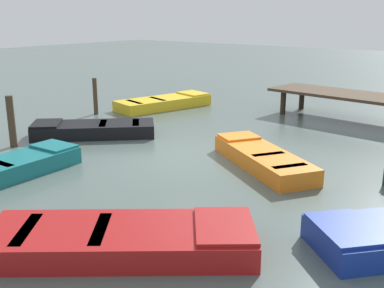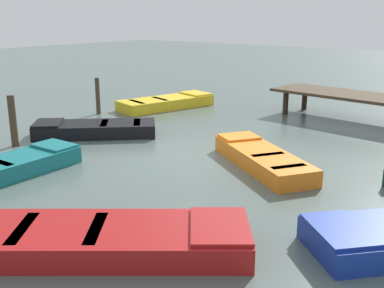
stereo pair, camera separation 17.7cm
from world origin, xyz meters
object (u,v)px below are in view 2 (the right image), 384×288
(rowboat_black, at_px, (94,129))
(rowboat_yellow, at_px, (167,102))
(rowboat_red, at_px, (119,238))
(mooring_piling_near_right, at_px, (98,96))
(rowboat_teal, at_px, (11,166))
(rowboat_orange, at_px, (262,158))
(mooring_piling_center, at_px, (13,121))
(dock_segment, at_px, (349,96))

(rowboat_black, relative_size, rowboat_yellow, 0.87)
(rowboat_red, distance_m, rowboat_yellow, 11.65)
(rowboat_yellow, bearing_deg, mooring_piling_near_right, 168.07)
(rowboat_red, bearing_deg, mooring_piling_near_right, 102.55)
(rowboat_teal, bearing_deg, rowboat_black, 17.34)
(rowboat_red, relative_size, rowboat_teal, 1.26)
(rowboat_orange, distance_m, mooring_piling_near_right, 8.15)
(rowboat_teal, distance_m, mooring_piling_center, 2.66)
(mooring_piling_near_right, bearing_deg, rowboat_black, -43.12)
(rowboat_red, distance_m, rowboat_black, 7.46)
(dock_segment, bearing_deg, rowboat_yellow, -155.05)
(rowboat_teal, height_order, mooring_piling_center, mooring_piling_center)
(dock_segment, bearing_deg, rowboat_orange, -81.86)
(rowboat_red, distance_m, rowboat_teal, 4.72)
(dock_segment, xyz_separation_m, rowboat_orange, (0.22, -6.38, -0.63))
(rowboat_black, relative_size, rowboat_teal, 1.05)
(rowboat_teal, bearing_deg, mooring_piling_near_right, 29.88)
(rowboat_orange, relative_size, mooring_piling_center, 2.41)
(rowboat_orange, xyz_separation_m, rowboat_yellow, (-6.72, 4.17, -0.00))
(rowboat_black, relative_size, mooring_piling_center, 2.41)
(rowboat_yellow, xyz_separation_m, mooring_piling_center, (0.27, -6.86, 0.51))
(rowboat_black, xyz_separation_m, rowboat_orange, (5.57, 0.53, 0.00))
(rowboat_orange, distance_m, rowboat_yellow, 7.91)
(rowboat_red, height_order, mooring_piling_near_right, mooring_piling_near_right)
(rowboat_black, distance_m, rowboat_yellow, 4.84)
(rowboat_orange, bearing_deg, rowboat_black, 38.29)
(rowboat_orange, distance_m, rowboat_teal, 5.95)
(rowboat_red, relative_size, mooring_piling_near_right, 3.13)
(rowboat_red, height_order, rowboat_yellow, same)
(rowboat_yellow, bearing_deg, rowboat_orange, -106.96)
(dock_segment, distance_m, rowboat_yellow, 6.89)
(rowboat_black, xyz_separation_m, mooring_piling_near_right, (-2.39, 2.24, 0.46))
(rowboat_teal, bearing_deg, mooring_piling_center, 54.00)
(rowboat_teal, bearing_deg, rowboat_orange, -48.23)
(rowboat_yellow, bearing_deg, rowboat_red, -127.85)
(mooring_piling_near_right, distance_m, mooring_piling_center, 4.66)
(dock_segment, height_order, rowboat_orange, dock_segment)
(dock_segment, relative_size, rowboat_yellow, 1.35)
(rowboat_orange, bearing_deg, rowboat_red, 126.61)
(rowboat_red, bearing_deg, dock_segment, 54.69)
(mooring_piling_center, bearing_deg, dock_segment, 55.52)
(rowboat_orange, bearing_deg, mooring_piling_center, 55.49)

